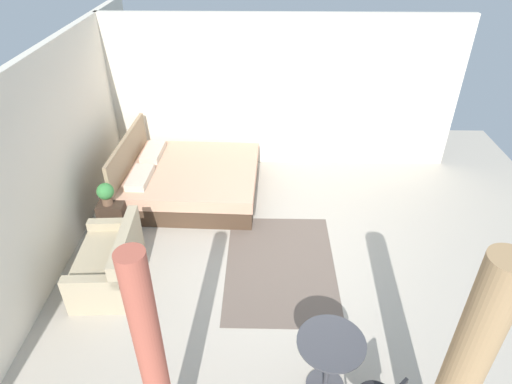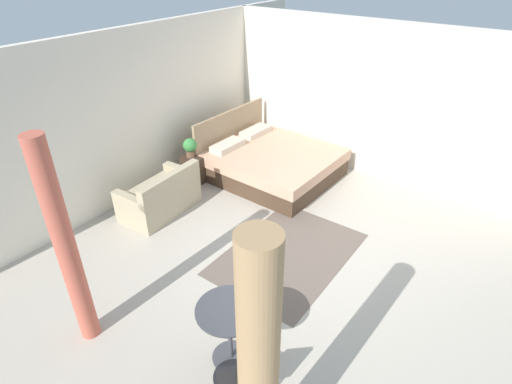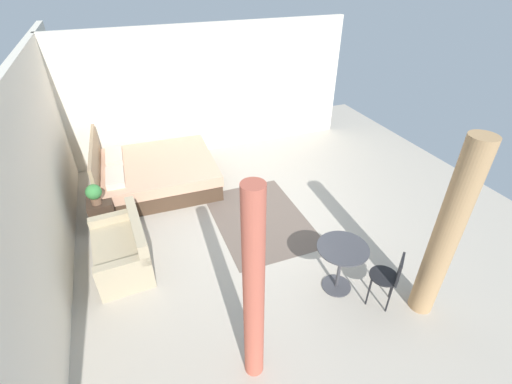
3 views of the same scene
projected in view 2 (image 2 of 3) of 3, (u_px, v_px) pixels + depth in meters
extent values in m
cube|color=#B2A899|center=(297.00, 251.00, 6.18)|extent=(8.97, 9.53, 0.02)
cube|color=silver|center=(139.00, 114.00, 7.08)|extent=(8.97, 0.12, 2.88)
cube|color=silver|center=(386.00, 105.00, 7.49)|extent=(0.12, 6.53, 2.88)
cube|color=#66564C|center=(288.00, 254.00, 6.12)|extent=(2.26, 1.57, 0.01)
cube|color=#473323|center=(274.00, 169.00, 8.06)|extent=(2.06, 2.24, 0.33)
cube|color=tan|center=(274.00, 157.00, 7.92)|extent=(2.11, 2.28, 0.21)
cube|color=#997F60|center=(231.00, 137.00, 8.45)|extent=(2.06, 0.13, 1.11)
cube|color=beige|center=(228.00, 146.00, 7.96)|extent=(0.73, 0.34, 0.12)
cube|color=beige|center=(256.00, 132.00, 8.56)|extent=(0.73, 0.34, 0.12)
cube|color=tan|center=(160.00, 200.00, 7.00)|extent=(1.34, 0.81, 0.44)
cube|color=tan|center=(170.00, 184.00, 6.65)|extent=(1.31, 0.21, 0.35)
cube|color=tan|center=(181.00, 171.00, 7.27)|extent=(0.18, 0.75, 0.14)
cube|color=tan|center=(131.00, 201.00, 6.43)|extent=(0.18, 0.75, 0.14)
cube|color=#38281E|center=(197.00, 168.00, 7.90)|extent=(0.49, 0.41, 0.54)
cylinder|color=brown|center=(191.00, 154.00, 7.68)|extent=(0.16, 0.16, 0.12)
sphere|color=#387F3D|center=(190.00, 145.00, 7.59)|extent=(0.26, 0.26, 0.26)
cylinder|color=#3F3F44|center=(231.00, 356.00, 4.59)|extent=(0.42, 0.42, 0.02)
cylinder|color=#3F3F44|center=(230.00, 335.00, 4.40)|extent=(0.05, 0.05, 0.74)
cylinder|color=#3F3F44|center=(229.00, 310.00, 4.21)|extent=(0.70, 0.70, 0.02)
cylinder|color=black|center=(246.00, 379.00, 4.10)|extent=(0.02, 0.02, 0.47)
cylinder|color=black|center=(220.00, 382.00, 4.07)|extent=(0.02, 0.02, 0.47)
cylinder|color=black|center=(233.00, 377.00, 3.85)|extent=(0.54, 0.54, 0.02)
cube|color=black|center=(234.00, 380.00, 3.61)|extent=(0.23, 0.24, 0.36)
cylinder|color=tan|center=(258.00, 374.00, 3.00)|extent=(0.31, 0.31, 2.54)
cylinder|color=#C15B47|center=(66.00, 249.00, 4.23)|extent=(0.21, 0.21, 2.54)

